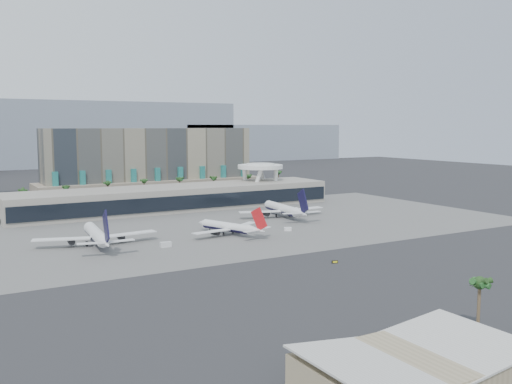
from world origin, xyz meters
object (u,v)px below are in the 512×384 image
airliner_left (97,235)px  taxiway_sign (335,262)px  airliner_right (284,209)px  service_vehicle_b (288,229)px  airliner_centre (229,227)px  service_vehicle_a (166,245)px

airliner_left → taxiway_sign: airliner_left is taller
airliner_left → airliner_right: airliner_left is taller
airliner_left → airliner_right: (94.10, 20.59, -0.06)m
airliner_left → service_vehicle_b: 76.82m
airliner_centre → taxiway_sign: airliner_centre is taller
airliner_left → airliner_centre: size_ratio=1.32×
airliner_right → taxiway_sign: bearing=-106.6°
taxiway_sign → airliner_left: bearing=148.3°
airliner_left → airliner_centre: 51.60m
airliner_centre → service_vehicle_b: size_ratio=11.69×
airliner_centre → service_vehicle_a: size_ratio=8.82×
airliner_centre → airliner_right: airliner_right is taller
airliner_right → service_vehicle_a: 81.73m
service_vehicle_a → taxiway_sign: 62.22m
airliner_centre → airliner_right: size_ratio=0.77×
airliner_centre → airliner_right: bearing=11.3°
service_vehicle_a → airliner_left: bearing=150.6°
service_vehicle_a → service_vehicle_b: 55.68m
airliner_centre → service_vehicle_b: airliner_centre is taller
airliner_right → airliner_left: bearing=-161.3°
airliner_centre → airliner_right: 50.19m
airliner_left → service_vehicle_a: bearing=-30.5°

